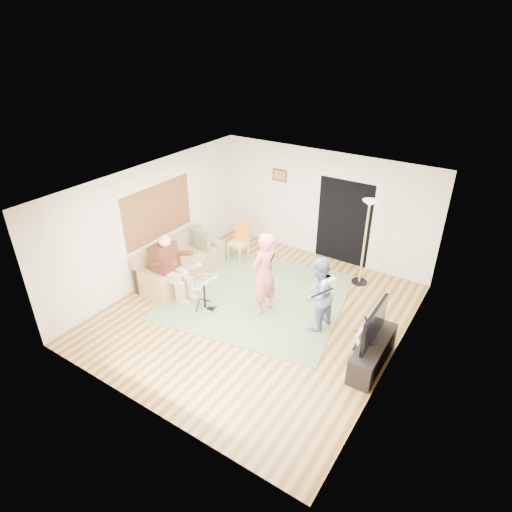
{
  "coord_description": "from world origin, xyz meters",
  "views": [
    {
      "loc": [
        3.91,
        -5.99,
        5.27
      ],
      "look_at": [
        -0.2,
        0.3,
        1.14
      ],
      "focal_mm": 30.0,
      "sensor_mm": 36.0,
      "label": 1
    }
  ],
  "objects": [
    {
      "name": "guitar_held",
      "position": [
        1.41,
        0.25,
        1.04
      ],
      "size": [
        0.33,
        0.6,
        0.26
      ],
      "primitive_type": null,
      "rotation": [
        0.0,
        0.0,
        -0.38
      ],
      "color": "white",
      "rests_on": "guitarist"
    },
    {
      "name": "walls",
      "position": [
        0.0,
        0.0,
        1.35
      ],
      "size": [
        5.5,
        6.0,
        2.7
      ],
      "primitive_type": null,
      "color": "beige",
      "rests_on": "floor"
    },
    {
      "name": "guitar_spare",
      "position": [
        2.2,
        0.1,
        0.22
      ],
      "size": [
        0.27,
        0.25,
        0.76
      ],
      "color": "black",
      "rests_on": "floor"
    },
    {
      "name": "guitarist",
      "position": [
        1.21,
        0.25,
        0.77
      ],
      "size": [
        0.71,
        0.84,
        1.53
      ],
      "primitive_type": "imported",
      "rotation": [
        0.0,
        0.0,
        -1.76
      ],
      "color": "slate",
      "rests_on": "floor"
    },
    {
      "name": "sofa",
      "position": [
        -2.3,
        0.22,
        0.29
      ],
      "size": [
        0.89,
        2.16,
        0.88
      ],
      "color": "#A07A50",
      "rests_on": "floor"
    },
    {
      "name": "tv_cabinet",
      "position": [
        2.5,
        -0.16,
        0.25
      ],
      "size": [
        0.4,
        1.4,
        0.5
      ],
      "primitive_type": "cube",
      "color": "black",
      "rests_on": "floor"
    },
    {
      "name": "drummer",
      "position": [
        -1.86,
        -0.43,
        0.56
      ],
      "size": [
        0.93,
        0.52,
        1.43
      ],
      "color": "#492014",
      "rests_on": "sofa"
    },
    {
      "name": "television",
      "position": [
        2.45,
        -0.16,
        0.85
      ],
      "size": [
        0.06,
        1.05,
        0.65
      ],
      "primitive_type": "cube",
      "color": "black",
      "rests_on": "tv_cabinet"
    },
    {
      "name": "microphone",
      "position": [
        0.27,
        0.16,
        1.32
      ],
      "size": [
        0.06,
        0.06,
        0.24
      ],
      "primitive_type": null,
      "color": "black",
      "rests_on": "singer"
    },
    {
      "name": "torchiere_lamp",
      "position": [
        1.34,
        2.29,
        1.38
      ],
      "size": [
        0.36,
        0.36,
        2.01
      ],
      "color": "black",
      "rests_on": "floor"
    },
    {
      "name": "ceiling",
      "position": [
        0.0,
        0.0,
        2.7
      ],
      "size": [
        6.0,
        6.0,
        0.0
      ],
      "primitive_type": "plane",
      "rotation": [
        3.14,
        0.0,
        0.0
      ],
      "color": "white",
      "rests_on": "walls"
    },
    {
      "name": "area_rug",
      "position": [
        -0.33,
        0.51,
        0.01
      ],
      "size": [
        4.19,
        3.95,
        0.02
      ],
      "primitive_type": "cube",
      "rotation": [
        0.0,
        0.0,
        0.18
      ],
      "color": "#586D42",
      "rests_on": "floor"
    },
    {
      "name": "doorway",
      "position": [
        0.55,
        2.99,
        1.05
      ],
      "size": [
        2.1,
        0.0,
        2.1
      ],
      "primitive_type": "plane",
      "rotation": [
        1.57,
        0.0,
        0.0
      ],
      "color": "black",
      "rests_on": "walls"
    },
    {
      "name": "picture_frame",
      "position": [
        -1.25,
        2.99,
        1.9
      ],
      "size": [
        0.42,
        0.03,
        0.32
      ],
      "primitive_type": "cube",
      "color": "#3F2314",
      "rests_on": "walls"
    },
    {
      "name": "dining_chair",
      "position": [
        -1.61,
        1.69,
        0.35
      ],
      "size": [
        0.43,
        0.45,
        0.99
      ],
      "rotation": [
        0.0,
        0.0,
        -0.02
      ],
      "color": "tan",
      "rests_on": "floor"
    },
    {
      "name": "floor",
      "position": [
        0.0,
        0.0,
        0.0
      ],
      "size": [
        6.0,
        6.0,
        0.0
      ],
      "primitive_type": "plane",
      "color": "brown",
      "rests_on": "ground"
    },
    {
      "name": "drum_kit",
      "position": [
        -1.0,
        -0.43,
        0.3
      ],
      "size": [
        0.38,
        0.68,
        0.7
      ],
      "color": "black",
      "rests_on": "floor"
    },
    {
      "name": "singer",
      "position": [
        0.07,
        0.16,
        0.88
      ],
      "size": [
        0.52,
        0.7,
        1.76
      ],
      "primitive_type": "imported",
      "rotation": [
        0.0,
        0.0,
        -1.74
      ],
      "color": "#D7625D",
      "rests_on": "floor"
    },
    {
      "name": "window_blinds",
      "position": [
        -2.74,
        0.2,
        1.55
      ],
      "size": [
        0.0,
        2.05,
        2.05
      ],
      "primitive_type": "plane",
      "rotation": [
        1.57,
        0.0,
        1.57
      ],
      "color": "brown",
      "rests_on": "walls"
    }
  ]
}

